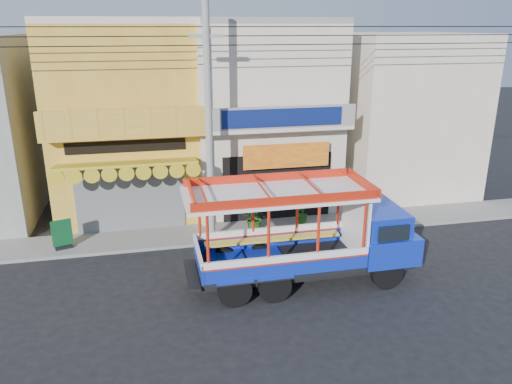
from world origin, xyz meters
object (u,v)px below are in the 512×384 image
green_sign (62,236)px  potted_plant_a (254,218)px  potted_plant_b (301,213)px  potted_plant_c (354,205)px  songthaew_truck (320,234)px  utility_pole (213,112)px

green_sign → potted_plant_a: size_ratio=1.05×
potted_plant_b → potted_plant_c: potted_plant_b is taller
songthaew_truck → potted_plant_a: (-1.20, 4.30, -1.00)m
utility_pole → potted_plant_a: size_ratio=26.56×
green_sign → potted_plant_c: (11.83, 0.90, -0.01)m
potted_plant_a → potted_plant_b: bearing=-50.7°
songthaew_truck → potted_plant_a: size_ratio=6.94×
potted_plant_a → utility_pole: bearing=143.1°
potted_plant_c → utility_pole: bearing=-49.2°
utility_pole → green_sign: 7.18m
songthaew_truck → potted_plant_a: songthaew_truck is taller
utility_pole → potted_plant_b: 5.78m
potted_plant_a → potted_plant_c: 4.63m
utility_pole → songthaew_truck: (2.84, -3.72, -3.39)m
songthaew_truck → green_sign: songthaew_truck is taller
songthaew_truck → potted_plant_b: (0.82, 4.49, -1.03)m
green_sign → utility_pole: bearing=-3.9°
potted_plant_c → songthaew_truck: bearing=-4.8°
potted_plant_a → potted_plant_b: size_ratio=1.07×
songthaew_truck → potted_plant_c: (3.37, 5.00, -1.07)m
green_sign → potted_plant_c: bearing=4.3°
songthaew_truck → potted_plant_c: songthaew_truck is taller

